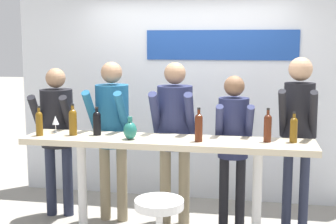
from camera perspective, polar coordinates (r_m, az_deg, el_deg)
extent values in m
cube|color=silver|center=(5.87, 2.52, 3.15)|extent=(4.42, 0.10, 2.85)
cube|color=#1E479E|center=(5.74, 6.50, 8.11)|extent=(1.84, 0.02, 0.36)
cube|color=beige|center=(4.52, -0.19, -3.66)|extent=(2.82, 0.52, 0.06)
cylinder|color=silver|center=(4.89, -10.41, -8.96)|extent=(0.09, 0.09, 0.99)
cylinder|color=silver|center=(4.57, 10.79, -10.20)|extent=(0.09, 0.09, 0.99)
cylinder|color=white|center=(3.92, -1.08, -11.14)|extent=(0.41, 0.41, 0.07)
cylinder|color=#23283D|center=(5.57, -14.09, -8.10)|extent=(0.11, 0.11, 0.81)
cylinder|color=#23283D|center=(5.51, -12.13, -8.22)|extent=(0.11, 0.11, 0.81)
cylinder|color=black|center=(5.38, -13.38, -0.72)|extent=(0.40, 0.40, 0.64)
sphere|color=#9E7556|center=(5.33, -13.54, 4.05)|extent=(0.22, 0.22, 0.22)
cylinder|color=black|center=(5.28, -15.67, -0.46)|extent=(0.13, 0.39, 0.50)
cylinder|color=black|center=(5.18, -12.13, -0.52)|extent=(0.13, 0.39, 0.50)
cylinder|color=gray|center=(5.32, -7.68, -8.51)|extent=(0.12, 0.12, 0.85)
cylinder|color=gray|center=(5.26, -5.63, -8.69)|extent=(0.12, 0.12, 0.85)
cylinder|color=#19517A|center=(5.12, -6.81, -0.44)|extent=(0.37, 0.37, 0.67)
sphere|color=#9E7556|center=(5.07, -6.90, 4.80)|extent=(0.23, 0.23, 0.23)
cylinder|color=#19517A|center=(5.02, -9.28, -0.11)|extent=(0.10, 0.40, 0.52)
cylinder|color=#19517A|center=(4.90, -5.55, -0.24)|extent=(0.10, 0.40, 0.52)
cylinder|color=gray|center=(5.17, -0.33, -8.96)|extent=(0.12, 0.12, 0.85)
cylinder|color=gray|center=(5.14, 1.97, -9.07)|extent=(0.12, 0.12, 0.85)
cylinder|color=#23284C|center=(4.98, 0.84, -0.65)|extent=(0.39, 0.39, 0.67)
sphere|color=#9E7556|center=(4.92, 0.85, 4.74)|extent=(0.23, 0.23, 0.23)
cylinder|color=#23284C|center=(4.84, -1.53, -0.34)|extent=(0.10, 0.40, 0.52)
cylinder|color=#23284C|center=(4.78, 2.67, -0.44)|extent=(0.10, 0.40, 0.52)
cylinder|color=black|center=(5.06, 6.81, -9.76)|extent=(0.10, 0.10, 0.79)
cylinder|color=black|center=(5.07, 8.80, -9.77)|extent=(0.10, 0.10, 0.79)
cylinder|color=#23284C|center=(4.89, 7.97, -1.91)|extent=(0.34, 0.34, 0.62)
sphere|color=brown|center=(4.83, 8.08, 3.16)|extent=(0.21, 0.21, 0.21)
cylinder|color=#23284C|center=(4.73, 6.25, -1.69)|extent=(0.11, 0.37, 0.48)
cylinder|color=#23284C|center=(4.74, 9.87, -1.73)|extent=(0.11, 0.37, 0.48)
cylinder|color=#23283D|center=(5.09, 14.32, -9.35)|extent=(0.10, 0.10, 0.88)
cylinder|color=#23283D|center=(5.08, 16.23, -9.45)|extent=(0.10, 0.10, 0.88)
cylinder|color=black|center=(4.90, 15.63, -0.61)|extent=(0.34, 0.34, 0.70)
sphere|color=tan|center=(4.85, 15.87, 5.06)|extent=(0.24, 0.24, 0.24)
cylinder|color=black|center=(4.73, 13.80, -0.24)|extent=(0.12, 0.41, 0.53)
cylinder|color=black|center=(4.72, 17.31, -0.41)|extent=(0.12, 0.41, 0.53)
cylinder|color=brown|center=(4.82, -15.42, -1.57)|extent=(0.07, 0.07, 0.21)
sphere|color=brown|center=(4.81, -15.47, -0.35)|extent=(0.07, 0.07, 0.07)
cylinder|color=brown|center=(4.80, -15.48, 0.08)|extent=(0.03, 0.03, 0.07)
cylinder|color=black|center=(4.79, -15.51, 0.61)|extent=(0.03, 0.03, 0.02)
cylinder|color=black|center=(4.73, -8.65, -1.61)|extent=(0.08, 0.08, 0.20)
sphere|color=black|center=(4.71, -8.67, -0.41)|extent=(0.08, 0.08, 0.08)
cylinder|color=black|center=(4.71, -8.68, 0.01)|extent=(0.03, 0.03, 0.07)
cylinder|color=black|center=(4.70, -8.70, 0.53)|extent=(0.03, 0.03, 0.01)
cylinder|color=#4C1E0F|center=(4.45, 12.04, -2.18)|extent=(0.07, 0.07, 0.22)
sphere|color=#4C1E0F|center=(4.43, 12.08, -0.75)|extent=(0.07, 0.07, 0.07)
cylinder|color=#4C1E0F|center=(4.42, 12.10, -0.24)|extent=(0.03, 0.03, 0.08)
cylinder|color=black|center=(4.42, 12.12, 0.37)|extent=(0.03, 0.03, 0.02)
cylinder|color=brown|center=(4.49, 15.06, -2.34)|extent=(0.07, 0.07, 0.20)
sphere|color=brown|center=(4.47, 15.11, -1.08)|extent=(0.07, 0.07, 0.07)
cylinder|color=brown|center=(4.47, 15.13, -0.63)|extent=(0.03, 0.03, 0.07)
cylinder|color=black|center=(4.46, 15.15, -0.09)|extent=(0.03, 0.03, 0.01)
cylinder|color=brown|center=(4.76, -11.52, -1.47)|extent=(0.08, 0.08, 0.22)
sphere|color=brown|center=(4.74, -11.56, -0.15)|extent=(0.08, 0.08, 0.08)
cylinder|color=brown|center=(4.74, -11.57, 0.32)|extent=(0.03, 0.03, 0.08)
cylinder|color=black|center=(4.73, -11.59, 0.88)|extent=(0.03, 0.03, 0.02)
cylinder|color=#4C1E0F|center=(4.38, 3.76, -2.17)|extent=(0.07, 0.07, 0.22)
sphere|color=#4C1E0F|center=(4.36, 3.77, -0.72)|extent=(0.07, 0.07, 0.07)
cylinder|color=#4C1E0F|center=(4.35, 3.78, -0.21)|extent=(0.03, 0.03, 0.08)
cylinder|color=black|center=(4.35, 3.78, 0.42)|extent=(0.03, 0.03, 0.02)
cylinder|color=silver|center=(4.95, -13.51, -2.43)|extent=(0.06, 0.06, 0.01)
cylinder|color=silver|center=(4.94, -13.53, -1.94)|extent=(0.01, 0.01, 0.08)
cone|color=silver|center=(4.93, -13.56, -0.96)|extent=(0.07, 0.07, 0.09)
ellipsoid|color=#1E665B|center=(4.49, -4.64, -2.27)|extent=(0.13, 0.13, 0.17)
cylinder|color=#1E665B|center=(4.47, -4.66, -0.89)|extent=(0.04, 0.04, 0.05)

